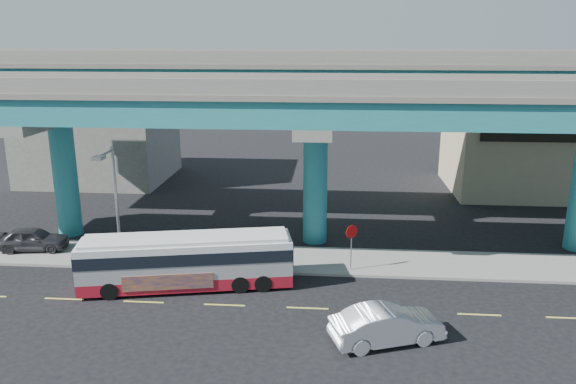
# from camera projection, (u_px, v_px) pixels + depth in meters

# --- Properties ---
(ground) EXTENTS (120.00, 120.00, 0.00)m
(ground) POSITION_uv_depth(u_px,v_px,m) (308.00, 305.00, 26.97)
(ground) COLOR black
(ground) RESTS_ON ground
(sidewalk) EXTENTS (70.00, 4.00, 0.15)m
(sidewalk) POSITION_uv_depth(u_px,v_px,m) (312.00, 260.00, 32.24)
(sidewalk) COLOR gray
(sidewalk) RESTS_ON ground
(lane_markings) EXTENTS (58.00, 0.12, 0.01)m
(lane_markings) POSITION_uv_depth(u_px,v_px,m) (307.00, 308.00, 26.68)
(lane_markings) COLOR #D8C64C
(lane_markings) RESTS_ON ground
(viaduct) EXTENTS (52.00, 12.40, 11.70)m
(viaduct) POSITION_uv_depth(u_px,v_px,m) (317.00, 95.00, 33.32)
(viaduct) COLOR #206B79
(viaduct) RESTS_ON ground
(building_beige) EXTENTS (14.00, 10.23, 7.00)m
(building_beige) POSITION_uv_depth(u_px,v_px,m) (537.00, 149.00, 46.72)
(building_beige) COLOR tan
(building_beige) RESTS_ON ground
(building_concrete) EXTENTS (12.00, 10.00, 9.00)m
(building_concrete) POSITION_uv_depth(u_px,v_px,m) (99.00, 130.00, 50.44)
(building_concrete) COLOR gray
(building_concrete) RESTS_ON ground
(transit_bus) EXTENTS (10.95, 4.41, 2.75)m
(transit_bus) POSITION_uv_depth(u_px,v_px,m) (187.00, 260.00, 28.60)
(transit_bus) COLOR maroon
(transit_bus) RESTS_ON ground
(sedan) EXTENTS (4.68, 5.83, 1.57)m
(sedan) POSITION_uv_depth(u_px,v_px,m) (387.00, 325.00, 23.51)
(sedan) COLOR silver
(sedan) RESTS_ON ground
(parked_car) EXTENTS (2.72, 4.53, 1.40)m
(parked_car) POSITION_uv_depth(u_px,v_px,m) (32.00, 239.00, 33.50)
(parked_car) COLOR #302F34
(parked_car) RESTS_ON sidewalk
(street_lamp) EXTENTS (0.50, 2.23, 6.68)m
(street_lamp) POSITION_uv_depth(u_px,v_px,m) (112.00, 190.00, 29.95)
(street_lamp) COLOR gray
(street_lamp) RESTS_ON sidewalk
(stop_sign) EXTENTS (0.66, 0.46, 2.59)m
(stop_sign) POSITION_uv_depth(u_px,v_px,m) (352.00, 237.00, 30.29)
(stop_sign) COLOR gray
(stop_sign) RESTS_ON sidewalk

